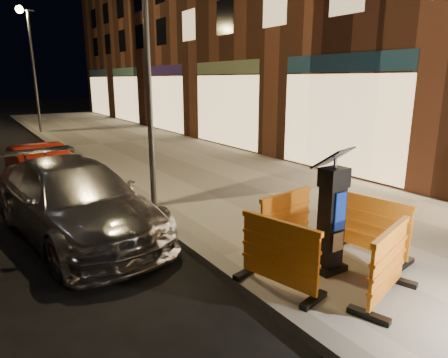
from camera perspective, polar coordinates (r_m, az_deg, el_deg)
ground_plane at (r=6.41m, az=-1.20°, el=-12.40°), size 120.00×120.00×0.00m
sidewalk at (r=8.23m, az=17.00°, el=-6.34°), size 6.00×60.00×0.15m
kerb at (r=6.38m, az=-1.20°, el=-11.80°), size 0.30×60.00×0.15m
parking_kiosk at (r=5.85m, az=15.12°, el=-4.92°), size 0.64×0.64×1.71m
barrier_front at (r=5.45m, az=22.37°, el=-11.25°), size 1.32×0.84×0.95m
barrier_back at (r=6.60m, az=8.80°, el=-5.86°), size 1.29×0.69×0.95m
barrier_kerbside at (r=5.36m, az=7.86°, el=-10.68°), size 0.79×1.31×0.95m
barrier_bldgside at (r=6.67m, az=20.45°, el=-6.39°), size 0.71×1.29×0.95m
car_silver at (r=8.07m, az=-20.08°, el=-7.57°), size 2.61×5.04×1.40m
car_red at (r=11.68m, az=-24.27°, el=-1.35°), size 1.51×3.64×1.17m
street_lamp_mid at (r=8.54m, az=-10.84°, el=15.80°), size 0.12×0.12×6.00m
street_lamp_far at (r=23.12m, az=-25.47°, el=13.50°), size 0.12×0.12×6.00m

